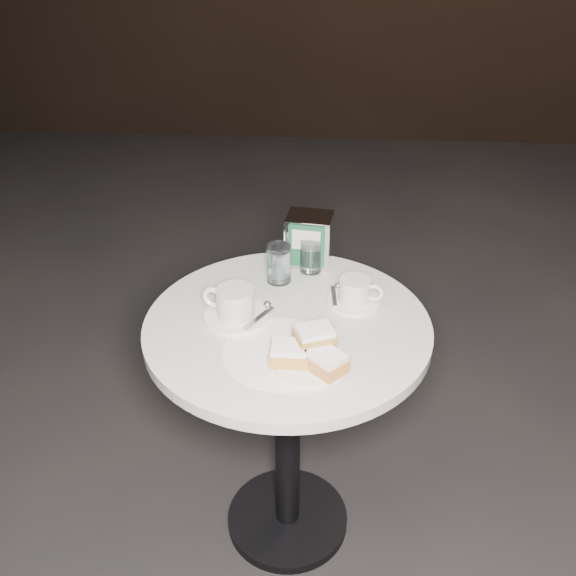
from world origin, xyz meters
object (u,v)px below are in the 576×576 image
at_px(water_glass_left, 279,264).
at_px(water_glass_right, 311,255).
at_px(cafe_table, 287,384).
at_px(coffee_cup_right, 355,293).
at_px(coffee_cup_left, 235,306).
at_px(napkin_dispenser, 309,239).
at_px(beignet_plate, 310,354).

bearing_deg(water_glass_left, water_glass_right, 36.47).
height_order(cafe_table, water_glass_right, water_glass_right).
xyz_separation_m(coffee_cup_right, water_glass_right, (-0.12, 0.16, 0.02)).
bearing_deg(coffee_cup_left, napkin_dispenser, 75.68).
bearing_deg(napkin_dispenser, coffee_cup_left, -113.34).
distance_m(water_glass_left, water_glass_right, 0.10).
bearing_deg(coffee_cup_left, water_glass_left, 79.30).
bearing_deg(coffee_cup_right, coffee_cup_left, -152.48).
relative_size(cafe_table, water_glass_right, 7.50).
bearing_deg(water_glass_right, napkin_dispenser, 99.02).
xyz_separation_m(coffee_cup_right, water_glass_left, (-0.20, 0.10, 0.02)).
distance_m(coffee_cup_left, water_glass_left, 0.20).
bearing_deg(napkin_dispenser, water_glass_right, -74.06).
bearing_deg(coffee_cup_right, beignet_plate, -100.84).
height_order(water_glass_left, water_glass_right, water_glass_left).
xyz_separation_m(coffee_cup_right, napkin_dispenser, (-0.12, 0.20, 0.04)).
distance_m(water_glass_right, napkin_dispenser, 0.05).
relative_size(water_glass_right, napkin_dispenser, 0.69).
bearing_deg(cafe_table, napkin_dispenser, 82.44).
distance_m(cafe_table, beignet_plate, 0.29).
relative_size(beignet_plate, coffee_cup_right, 1.35).
bearing_deg(coffee_cup_left, beignet_plate, -26.13).
distance_m(cafe_table, coffee_cup_right, 0.30).
relative_size(water_glass_left, water_glass_right, 1.06).
relative_size(cafe_table, coffee_cup_right, 4.74).
bearing_deg(cafe_table, water_glass_right, 79.64).
bearing_deg(coffee_cup_left, coffee_cup_right, 32.39).
relative_size(cafe_table, coffee_cup_left, 3.79).
relative_size(beignet_plate, coffee_cup_left, 1.08).
xyz_separation_m(water_glass_left, water_glass_right, (0.08, 0.06, -0.00)).
bearing_deg(beignet_plate, water_glass_right, 91.97).
xyz_separation_m(cafe_table, coffee_cup_left, (-0.13, 0.01, 0.23)).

